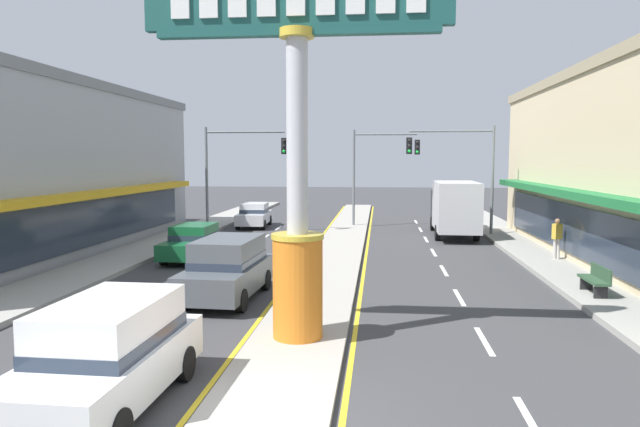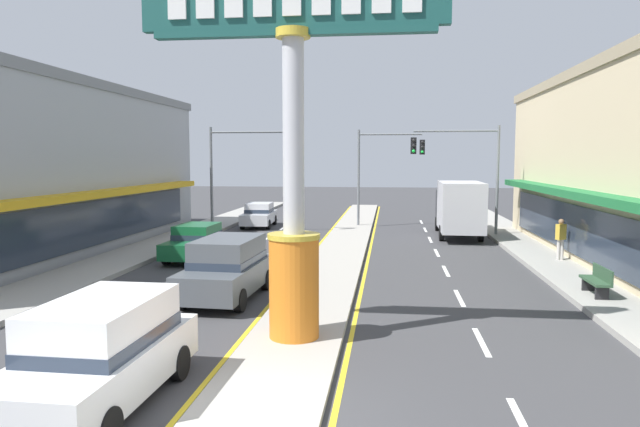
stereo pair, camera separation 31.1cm
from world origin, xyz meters
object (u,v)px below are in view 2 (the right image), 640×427
storefront_left (24,167)px  traffic_light_median_far (382,162)px  traffic_light_left_side (240,161)px  suv_mid_left_lane (102,352)px  district_sign (293,160)px  box_truck_near_left_lane (459,207)px  suv_near_right_lane (227,267)px  sedan_far_right_lane (259,215)px  sedan_far_left_oncoming (197,241)px  pedestrian_near_kerb (561,237)px  street_bench (598,280)px  traffic_light_right_side (465,161)px

storefront_left → traffic_light_median_far: storefront_left is taller
traffic_light_left_side → suv_mid_left_lane: traffic_light_left_side is taller
district_sign → box_truck_near_left_lane: 20.49m
storefront_left → box_truck_near_left_lane: 22.20m
suv_near_right_lane → sedan_far_right_lane: 19.16m
traffic_light_left_side → sedan_far_left_oncoming: traffic_light_left_side is taller
sedan_far_left_oncoming → sedan_far_right_lane: bearing=90.0°
suv_near_right_lane → sedan_far_right_lane: bearing=99.9°
sedan_far_right_lane → pedestrian_near_kerb: 19.20m
storefront_left → suv_mid_left_lane: (11.85, -15.61, -3.00)m
box_truck_near_left_lane → street_bench: size_ratio=4.34×
district_sign → storefront_left: bearing=141.3°
traffic_light_left_side → sedan_far_left_oncoming: size_ratio=1.43×
street_bench → storefront_left: bearing=164.1°
traffic_light_left_side → street_bench: traffic_light_left_side is taller
traffic_light_left_side → pedestrian_near_kerb: (15.67, -8.01, -3.10)m
traffic_light_median_far → street_bench: bearing=-69.5°
storefront_left → traffic_light_median_far: bearing=35.5°
traffic_light_right_side → suv_near_right_lane: traffic_light_right_side is taller
traffic_light_left_side → pedestrian_near_kerb: 17.87m
sedan_far_right_lane → sedan_far_left_oncoming: same height
traffic_light_right_side → suv_mid_left_lane: size_ratio=1.34×
traffic_light_median_far → sedan_far_right_lane: size_ratio=1.41×
sedan_far_right_lane → sedan_far_left_oncoming: (0.00, -12.17, 0.00)m
sedan_far_right_lane → pedestrian_near_kerb: bearing=-36.7°
storefront_left → traffic_light_right_side: (21.02, 7.81, 0.27)m
traffic_light_median_far → sedan_far_left_oncoming: bearing=-121.8°
storefront_left → traffic_light_left_side: bearing=43.2°
district_sign → traffic_light_right_side: size_ratio=1.36×
storefront_left → traffic_light_median_far: (16.40, 11.71, 0.21)m
traffic_light_left_side → street_bench: bearing=-43.8°
pedestrian_near_kerb → traffic_light_right_side: bearing=109.9°
traffic_light_left_side → sedan_far_right_lane: size_ratio=1.41×
district_sign → street_bench: (8.61, 5.12, -3.69)m
storefront_left → suv_near_right_lane: storefront_left is taller
traffic_light_left_side → traffic_light_right_side: (12.76, 0.06, 0.00)m
traffic_light_left_side → traffic_light_right_side: 12.76m
box_truck_near_left_lane → street_bench: box_truck_near_left_lane is taller
sedan_far_right_lane → traffic_light_right_side: bearing=-15.3°
district_sign → storefront_left: size_ratio=0.34×
district_sign → traffic_light_median_far: 23.50m
suv_near_right_lane → storefront_left: bearing=147.2°
box_truck_near_left_lane → suv_mid_left_lane: box_truck_near_left_lane is taller
traffic_light_right_side → suv_mid_left_lane: bearing=-111.4°
sedan_far_right_lane → storefront_left: bearing=-127.3°
traffic_light_right_side → traffic_light_median_far: same height
district_sign → traffic_light_median_far: district_sign is taller
suv_mid_left_lane → pedestrian_near_kerb: (12.09, 15.36, 0.17)m
storefront_left → suv_mid_left_lane: bearing=-52.8°
district_sign → box_truck_near_left_lane: bearing=72.6°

